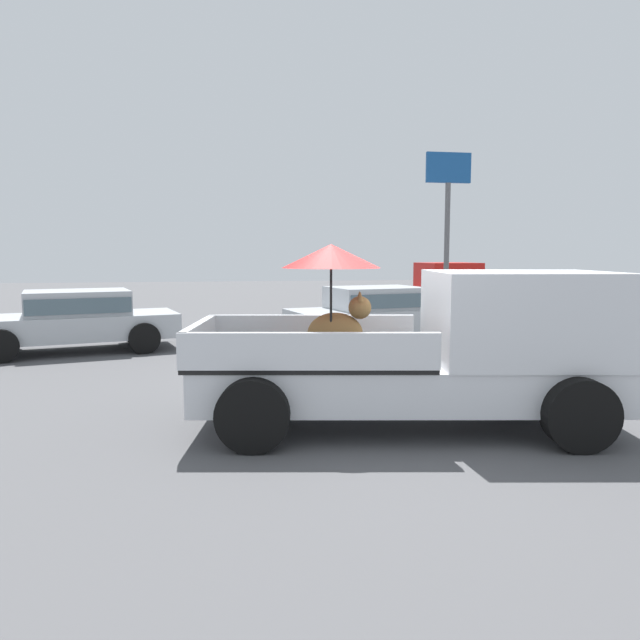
% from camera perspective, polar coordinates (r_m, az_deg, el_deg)
% --- Properties ---
extents(ground_plane, '(80.00, 80.00, 0.00)m').
position_cam_1_polar(ground_plane, '(7.59, 7.92, -9.90)').
color(ground_plane, '#4C4C4F').
extents(pickup_truck_main, '(5.30, 2.95, 2.22)m').
position_cam_1_polar(pickup_truck_main, '(7.45, 11.48, -2.66)').
color(pickup_truck_main, black).
rests_on(pickup_truck_main, ground).
extents(pickup_truck_red, '(4.92, 2.45, 1.80)m').
position_cam_1_polar(pickup_truck_red, '(22.42, 14.33, 2.95)').
color(pickup_truck_red, black).
rests_on(pickup_truck_red, ground).
extents(parked_sedan_near, '(4.57, 2.63, 1.33)m').
position_cam_1_polar(parked_sedan_near, '(14.38, 5.49, 0.82)').
color(parked_sedan_near, black).
rests_on(parked_sedan_near, ground).
extents(parked_sedan_far, '(4.60, 2.78, 1.33)m').
position_cam_1_polar(parked_sedan_far, '(13.96, -22.27, 0.21)').
color(parked_sedan_far, black).
rests_on(parked_sedan_far, ground).
extents(motel_sign, '(1.40, 0.16, 5.15)m').
position_cam_1_polar(motel_sign, '(18.93, 12.06, 10.76)').
color(motel_sign, '#59595B').
rests_on(motel_sign, ground).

